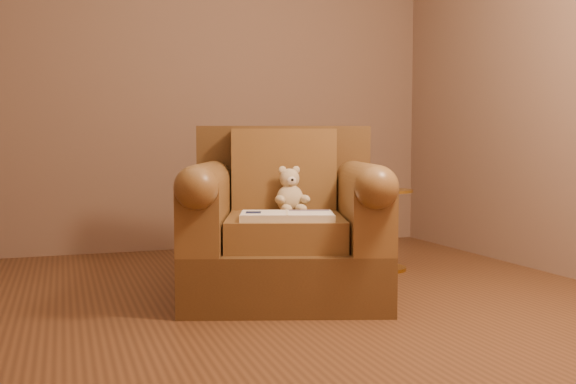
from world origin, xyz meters
name	(u,v)px	position (x,y,z in m)	size (l,w,h in m)	color
floor	(265,308)	(0.00, 0.00, 0.00)	(4.00, 4.00, 0.00)	brown
armchair	(285,229)	(0.19, 0.25, 0.36)	(1.29, 1.26, 0.93)	brown
teddy_bear	(290,194)	(0.25, 0.32, 0.55)	(0.19, 0.22, 0.26)	#CDB890
guidebook	(287,216)	(0.11, -0.03, 0.46)	(0.53, 0.41, 0.04)	beige
side_table	(383,227)	(1.03, 0.69, 0.29)	(0.38, 0.38, 0.53)	gold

